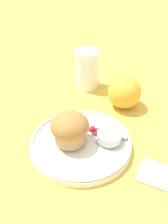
% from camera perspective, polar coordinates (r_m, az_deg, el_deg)
% --- Properties ---
extents(ground_plane, '(3.00, 3.00, 0.00)m').
position_cam_1_polar(ground_plane, '(0.56, -2.01, -6.57)').
color(ground_plane, gold).
extents(plate, '(0.22, 0.22, 0.02)m').
position_cam_1_polar(plate, '(0.54, -0.71, -7.12)').
color(plate, silver).
rests_on(plate, ground_plane).
extents(muffin, '(0.08, 0.08, 0.07)m').
position_cam_1_polar(muffin, '(0.51, -3.57, -3.62)').
color(muffin, tan).
rests_on(muffin, plate).
extents(cream_ramekin, '(0.05, 0.05, 0.02)m').
position_cam_1_polar(cream_ramekin, '(0.53, 5.78, -5.45)').
color(cream_ramekin, silver).
rests_on(cream_ramekin, plate).
extents(berry_pair, '(0.03, 0.01, 0.01)m').
position_cam_1_polar(berry_pair, '(0.55, 2.61, -4.14)').
color(berry_pair, '#B7192D').
rests_on(berry_pair, plate).
extents(butter_knife, '(0.17, 0.03, 0.00)m').
position_cam_1_polar(butter_knife, '(0.56, 1.68, -3.55)').
color(butter_knife, silver).
rests_on(butter_knife, plate).
extents(orange_fruit, '(0.09, 0.09, 0.09)m').
position_cam_1_polar(orange_fruit, '(0.65, 9.21, 4.56)').
color(orange_fruit, '#F4A82D').
rests_on(orange_fruit, ground_plane).
extents(juice_glass, '(0.07, 0.07, 0.11)m').
position_cam_1_polar(juice_glass, '(0.72, 0.72, 9.68)').
color(juice_glass, silver).
rests_on(juice_glass, ground_plane).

